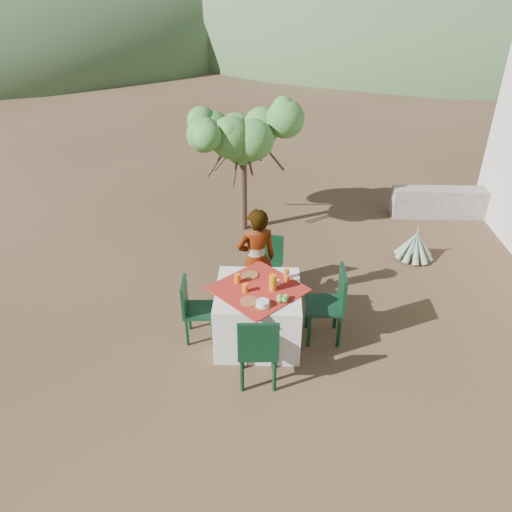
{
  "coord_description": "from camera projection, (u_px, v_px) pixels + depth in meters",
  "views": [
    {
      "loc": [
        0.05,
        -5.21,
        4.14
      ],
      "look_at": [
        -0.14,
        0.14,
        0.98
      ],
      "focal_mm": 35.0,
      "sensor_mm": 36.0,
      "label": 1
    }
  ],
  "objects": [
    {
      "name": "stone_wall",
      "position": [
        463.0,
        203.0,
        9.27
      ],
      "size": [
        2.6,
        0.35,
        0.55
      ],
      "primitive_type": "cube",
      "color": "gray",
      "rests_on": "ground"
    },
    {
      "name": "hill_near_right",
      "position": [
        435.0,
        26.0,
        37.2
      ],
      "size": [
        48.0,
        48.0,
        20.0
      ],
      "primitive_type": "ellipsoid",
      "color": "#39502D",
      "rests_on": "ground"
    },
    {
      "name": "chair_right",
      "position": [
        331.0,
        302.0,
        6.11
      ],
      "size": [
        0.46,
        0.46,
        0.98
      ],
      "rotation": [
        0.0,
        0.0,
        4.72
      ],
      "color": "black",
      "rests_on": "ground"
    },
    {
      "name": "table",
      "position": [
        258.0,
        314.0,
        6.17
      ],
      "size": [
        1.3,
        1.3,
        0.76
      ],
      "color": "white",
      "rests_on": "ground"
    },
    {
      "name": "person",
      "position": [
        256.0,
        260.0,
        6.6
      ],
      "size": [
        0.62,
        0.5,
        1.47
      ],
      "primitive_type": "imported",
      "rotation": [
        0.0,
        0.0,
        3.45
      ],
      "color": "#8C6651",
      "rests_on": "ground"
    },
    {
      "name": "agave",
      "position": [
        415.0,
        246.0,
        7.97
      ],
      "size": [
        0.62,
        0.62,
        0.66
      ],
      "rotation": [
        0.0,
        0.0,
        0.22
      ],
      "color": "gray",
      "rests_on": "ground"
    },
    {
      "name": "glass_far",
      "position": [
        237.0,
        278.0,
        6.06
      ],
      "size": [
        0.07,
        0.07,
        0.11
      ],
      "primitive_type": "cylinder",
      "color": "orange",
      "rests_on": "table"
    },
    {
      "name": "jar_left",
      "position": [
        287.0,
        279.0,
        6.07
      ],
      "size": [
        0.06,
        0.06,
        0.09
      ],
      "primitive_type": "cylinder",
      "color": "#C05621",
      "rests_on": "table"
    },
    {
      "name": "ground",
      "position": [
        266.0,
        325.0,
        6.59
      ],
      "size": [
        160.0,
        160.0,
        0.0
      ],
      "primitive_type": "plane",
      "color": "#372519",
      "rests_on": "ground"
    },
    {
      "name": "napkin_holder",
      "position": [
        277.0,
        283.0,
        6.01
      ],
      "size": [
        0.07,
        0.06,
        0.08
      ],
      "primitive_type": "cube",
      "rotation": [
        0.0,
        0.0,
        0.43
      ],
      "color": "silver",
      "rests_on": "table"
    },
    {
      "name": "glass_near",
      "position": [
        245.0,
        288.0,
        5.89
      ],
      "size": [
        0.06,
        0.06,
        0.1
      ],
      "primitive_type": "cylinder",
      "color": "orange",
      "rests_on": "table"
    },
    {
      "name": "fruit_cluster",
      "position": [
        282.0,
        298.0,
        5.74
      ],
      "size": [
        0.14,
        0.13,
        0.07
      ],
      "color": "#539B38",
      "rests_on": "table"
    },
    {
      "name": "plate_near",
      "position": [
        249.0,
        301.0,
        5.74
      ],
      "size": [
        0.22,
        0.22,
        0.01
      ],
      "primitive_type": "cylinder",
      "color": "brown",
      "rests_on": "table"
    },
    {
      "name": "hill_far_center",
      "position": [
        236.0,
        8.0,
        51.44
      ],
      "size": [
        60.0,
        60.0,
        24.0
      ],
      "primitive_type": "ellipsoid",
      "color": "slate",
      "rests_on": "ground"
    },
    {
      "name": "chair_near",
      "position": [
        258.0,
        348.0,
        5.4
      ],
      "size": [
        0.46,
        0.46,
        0.95
      ],
      "rotation": [
        0.0,
        0.0,
        3.18
      ],
      "color": "black",
      "rests_on": "ground"
    },
    {
      "name": "chair_left",
      "position": [
        194.0,
        307.0,
        6.15
      ],
      "size": [
        0.41,
        0.41,
        0.84
      ],
      "rotation": [
        0.0,
        0.0,
        1.63
      ],
      "color": "black",
      "rests_on": "ground"
    },
    {
      "name": "chair_far",
      "position": [
        268.0,
        262.0,
        7.08
      ],
      "size": [
        0.47,
        0.47,
        0.85
      ],
      "rotation": [
        0.0,
        0.0,
        -0.24
      ],
      "color": "black",
      "rests_on": "ground"
    },
    {
      "name": "hill_near_left",
      "position": [
        2.0,
        34.0,
        32.94
      ],
      "size": [
        40.0,
        40.0,
        16.0
      ],
      "primitive_type": "ellipsoid",
      "color": "#39502D",
      "rests_on": "ground"
    },
    {
      "name": "shrub_tree",
      "position": [
        247.0,
        141.0,
        8.22
      ],
      "size": [
        1.72,
        1.69,
        2.02
      ],
      "color": "#4C3326",
      "rests_on": "ground"
    },
    {
      "name": "jar_right",
      "position": [
        287.0,
        273.0,
        6.17
      ],
      "size": [
        0.07,
        0.07,
        0.11
      ],
      "primitive_type": "cylinder",
      "color": "#C05621",
      "rests_on": "table"
    },
    {
      "name": "bowl_plate",
      "position": [
        263.0,
        305.0,
        5.67
      ],
      "size": [
        0.19,
        0.19,
        0.01
      ],
      "primitive_type": "cylinder",
      "color": "brown",
      "rests_on": "table"
    },
    {
      "name": "juice_pitcher",
      "position": [
        273.0,
        282.0,
        5.9
      ],
      "size": [
        0.09,
        0.09,
        0.2
      ],
      "primitive_type": "cylinder",
      "color": "orange",
      "rests_on": "table"
    },
    {
      "name": "plate_far",
      "position": [
        250.0,
        275.0,
        6.22
      ],
      "size": [
        0.21,
        0.21,
        0.01
      ],
      "primitive_type": "cylinder",
      "color": "brown",
      "rests_on": "table"
    },
    {
      "name": "white_bowl",
      "position": [
        263.0,
        303.0,
        5.66
      ],
      "size": [
        0.15,
        0.15,
        0.05
      ],
      "primitive_type": "cylinder",
      "color": "silver",
      "rests_on": "bowl_plate"
    }
  ]
}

